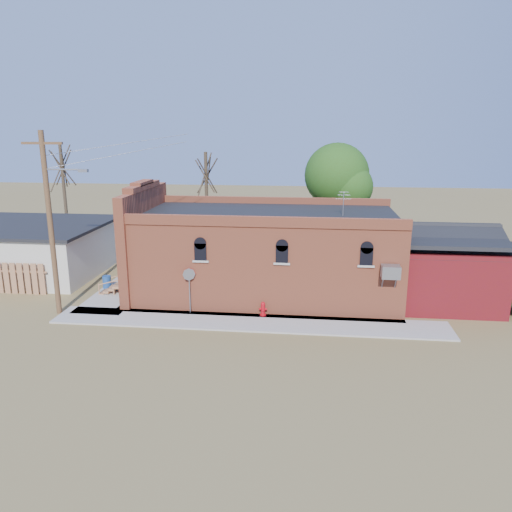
# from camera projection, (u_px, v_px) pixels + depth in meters

# --- Properties ---
(ground) EXTENTS (120.00, 120.00, 0.00)m
(ground) POSITION_uv_depth(u_px,v_px,m) (214.00, 329.00, 23.21)
(ground) COLOR olive
(ground) RESTS_ON ground
(sidewalk_south) EXTENTS (19.00, 2.20, 0.08)m
(sidewalk_south) POSITION_uv_depth(u_px,v_px,m) (248.00, 322.00, 23.90)
(sidewalk_south) COLOR #9E9991
(sidewalk_south) RESTS_ON ground
(sidewalk_west) EXTENTS (2.60, 10.00, 0.08)m
(sidewalk_west) POSITION_uv_depth(u_px,v_px,m) (130.00, 285.00, 29.66)
(sidewalk_west) COLOR #9E9991
(sidewalk_west) RESTS_ON ground
(brick_bar) EXTENTS (16.40, 7.97, 6.30)m
(brick_bar) POSITION_uv_depth(u_px,v_px,m) (261.00, 253.00, 27.74)
(brick_bar) COLOR #C85F3D
(brick_bar) RESTS_ON ground
(red_shed) EXTENTS (5.40, 6.40, 4.30)m
(red_shed) POSITION_uv_depth(u_px,v_px,m) (444.00, 259.00, 26.68)
(red_shed) COLOR #5B0F17
(red_shed) RESTS_ON ground
(wood_fence) EXTENTS (5.20, 0.10, 1.80)m
(wood_fence) POSITION_uv_depth(u_px,v_px,m) (3.00, 278.00, 28.04)
(wood_fence) COLOR #A96D4C
(wood_fence) RESTS_ON ground
(utility_pole) EXTENTS (3.12, 0.26, 9.00)m
(utility_pole) POSITION_uv_depth(u_px,v_px,m) (51.00, 220.00, 24.07)
(utility_pole) COLOR #4D331E
(utility_pole) RESTS_ON ground
(tree_bare_near) EXTENTS (2.80, 2.80, 7.65)m
(tree_bare_near) POSITION_uv_depth(u_px,v_px,m) (206.00, 174.00, 34.57)
(tree_bare_near) COLOR #473A28
(tree_bare_near) RESTS_ON ground
(tree_bare_far) EXTENTS (2.80, 2.80, 8.16)m
(tree_bare_far) POSITION_uv_depth(u_px,v_px,m) (62.00, 166.00, 36.63)
(tree_bare_far) COLOR #473A28
(tree_bare_far) RESTS_ON ground
(tree_leafy) EXTENTS (4.40, 4.40, 8.15)m
(tree_leafy) POSITION_uv_depth(u_px,v_px,m) (337.00, 176.00, 34.07)
(tree_leafy) COLOR #473A28
(tree_leafy) RESTS_ON ground
(fire_hydrant) EXTENTS (0.41, 0.40, 0.71)m
(fire_hydrant) POSITION_uv_depth(u_px,v_px,m) (263.00, 309.00, 24.60)
(fire_hydrant) COLOR #AC0912
(fire_hydrant) RESTS_ON sidewalk_south
(stop_sign) EXTENTS (0.59, 0.30, 2.32)m
(stop_sign) POSITION_uv_depth(u_px,v_px,m) (189.00, 279.00, 24.65)
(stop_sign) COLOR gray
(stop_sign) RESTS_ON sidewalk_south
(trash_barrel) EXTENTS (0.51, 0.51, 0.73)m
(trash_barrel) POSITION_uv_depth(u_px,v_px,m) (107.00, 282.00, 28.82)
(trash_barrel) COLOR navy
(trash_barrel) RESTS_ON sidewalk_west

